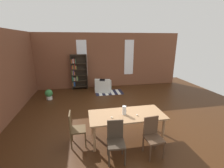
# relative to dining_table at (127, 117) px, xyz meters

# --- Properties ---
(ground_plane) EXTENTS (11.15, 11.15, 0.00)m
(ground_plane) POSITION_rel_dining_table_xyz_m (0.25, 0.91, -0.69)
(ground_plane) COLOR #3C210F
(back_wall_brick) EXTENTS (8.88, 0.12, 3.13)m
(back_wall_brick) POSITION_rel_dining_table_xyz_m (0.25, 5.26, 0.87)
(back_wall_brick) COLOR brown
(back_wall_brick) RESTS_ON ground
(window_pane_0) EXTENTS (0.55, 0.02, 2.03)m
(window_pane_0) POSITION_rel_dining_table_xyz_m (-1.13, 5.19, 1.03)
(window_pane_0) COLOR white
(window_pane_1) EXTENTS (0.55, 0.02, 2.03)m
(window_pane_1) POSITION_rel_dining_table_xyz_m (1.63, 5.19, 1.03)
(window_pane_1) COLOR white
(dining_table) EXTENTS (2.07, 0.92, 0.77)m
(dining_table) POSITION_rel_dining_table_xyz_m (0.00, 0.00, 0.00)
(dining_table) COLOR #9D744E
(dining_table) RESTS_ON ground
(vase_on_table) EXTENTS (0.11, 0.11, 0.24)m
(vase_on_table) POSITION_rel_dining_table_xyz_m (-0.07, 0.00, 0.20)
(vase_on_table) COLOR silver
(vase_on_table) RESTS_ON dining_table
(tealight_candle_0) EXTENTS (0.04, 0.04, 0.03)m
(tealight_candle_0) POSITION_rel_dining_table_xyz_m (-0.45, -0.13, 0.10)
(tealight_candle_0) COLOR silver
(tealight_candle_0) RESTS_ON dining_table
(tealight_candle_1) EXTENTS (0.04, 0.04, 0.04)m
(tealight_candle_1) POSITION_rel_dining_table_xyz_m (0.01, 0.22, 0.10)
(tealight_candle_1) COLOR silver
(tealight_candle_1) RESTS_ON dining_table
(tealight_candle_2) EXTENTS (0.04, 0.04, 0.03)m
(tealight_candle_2) POSITION_rel_dining_table_xyz_m (0.25, -0.14, 0.10)
(tealight_candle_2) COLOR silver
(tealight_candle_2) RESTS_ON dining_table
(dining_chair_head_left) EXTENTS (0.40, 0.40, 0.95)m
(dining_chair_head_left) POSITION_rel_dining_table_xyz_m (-1.41, -0.00, -0.18)
(dining_chair_head_left) COLOR brown
(dining_chair_head_left) RESTS_ON ground
(dining_chair_near_left) EXTENTS (0.43, 0.43, 0.95)m
(dining_chair_near_left) POSITION_rel_dining_table_xyz_m (-0.46, -0.69, -0.18)
(dining_chair_near_left) COLOR #3B2F24
(dining_chair_near_left) RESTS_ON ground
(dining_chair_near_right) EXTENTS (0.43, 0.43, 0.95)m
(dining_chair_near_right) POSITION_rel_dining_table_xyz_m (0.46, -0.69, -0.18)
(dining_chair_near_right) COLOR #4E3625
(dining_chair_near_right) RESTS_ON ground
(bookshelf_tall) EXTENTS (0.90, 0.30, 1.97)m
(bookshelf_tall) POSITION_rel_dining_table_xyz_m (-1.40, 5.02, 0.29)
(bookshelf_tall) COLOR #2D2319
(bookshelf_tall) RESTS_ON ground
(armchair_white) EXTENTS (1.00, 1.00, 0.75)m
(armchair_white) POSITION_rel_dining_table_xyz_m (-0.06, 4.31, -0.41)
(armchair_white) COLOR silver
(armchair_white) RESTS_ON ground
(potted_plant_by_shelf) EXTENTS (0.36, 0.36, 0.49)m
(potted_plant_by_shelf) POSITION_rel_dining_table_xyz_m (-2.76, 3.60, -0.43)
(potted_plant_by_shelf) COLOR silver
(potted_plant_by_shelf) RESTS_ON ground
(striped_rug) EXTENTS (1.47, 0.88, 0.01)m
(striped_rug) POSITION_rel_dining_table_xyz_m (0.21, 4.04, -0.69)
(striped_rug) COLOR #1E1E33
(striped_rug) RESTS_ON ground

